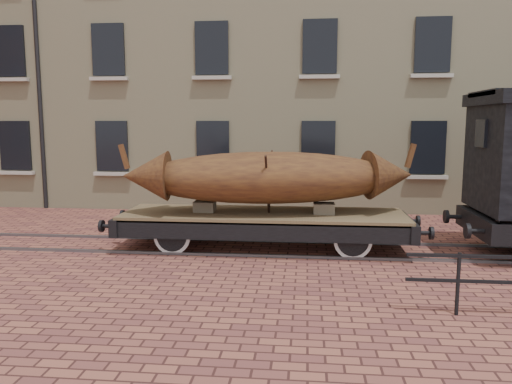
# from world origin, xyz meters

# --- Properties ---
(ground) EXTENTS (90.00, 90.00, 0.00)m
(ground) POSITION_xyz_m (0.00, 0.00, 0.00)
(ground) COLOR brown
(warehouse_cream) EXTENTS (40.00, 10.19, 14.00)m
(warehouse_cream) POSITION_xyz_m (3.00, 9.99, 7.00)
(warehouse_cream) COLOR beige
(warehouse_cream) RESTS_ON ground
(rail_track) EXTENTS (30.00, 1.52, 0.06)m
(rail_track) POSITION_xyz_m (0.00, 0.00, 0.03)
(rail_track) COLOR #59595E
(rail_track) RESTS_ON ground
(flatcar_wagon) EXTENTS (7.49, 2.03, 1.13)m
(flatcar_wagon) POSITION_xyz_m (-0.37, -0.00, 0.70)
(flatcar_wagon) COLOR brown
(flatcar_wagon) RESTS_ON ground
(iron_boat) EXTENTS (6.88, 2.73, 1.64)m
(iron_boat) POSITION_xyz_m (-0.24, 0.00, 1.73)
(iron_boat) COLOR brown
(iron_boat) RESTS_ON flatcar_wagon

